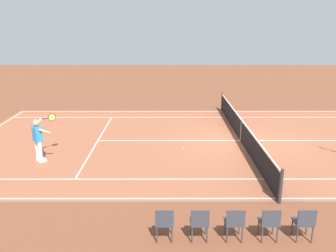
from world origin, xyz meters
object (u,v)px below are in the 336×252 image
(spectator_chair_0, at_px, (305,222))
(spectator_chair_2, at_px, (235,222))
(tennis_net, at_px, (241,130))
(spectator_chair_1, at_px, (270,222))
(tennis_player_near, at_px, (38,138))
(spectator_chair_3, at_px, (199,222))
(tennis_ball, at_px, (183,148))
(spectator_chair_4, at_px, (164,222))

(spectator_chair_0, height_order, spectator_chair_2, same)
(tennis_net, xyz_separation_m, spectator_chair_1, (0.83, 7.66, 0.03))
(tennis_net, bearing_deg, tennis_player_near, 16.90)
(spectator_chair_0, relative_size, spectator_chair_3, 1.00)
(tennis_ball, relative_size, spectator_chair_4, 0.08)
(spectator_chair_0, bearing_deg, tennis_ball, -68.31)
(tennis_net, relative_size, spectator_chair_3, 13.30)
(tennis_player_near, distance_m, spectator_chair_2, 8.29)
(spectator_chair_1, bearing_deg, spectator_chair_4, 0.00)
(tennis_ball, height_order, spectator_chair_4, spectator_chair_4)
(tennis_player_near, xyz_separation_m, spectator_chair_3, (-5.61, 5.19, -0.41))
(spectator_chair_3, bearing_deg, tennis_net, -108.15)
(spectator_chair_4, bearing_deg, spectator_chair_1, 180.00)
(tennis_player_near, height_order, tennis_ball, tennis_player_near)
(spectator_chair_1, relative_size, spectator_chair_2, 1.00)
(tennis_player_near, bearing_deg, spectator_chair_4, 132.62)
(tennis_ball, bearing_deg, spectator_chair_2, 98.14)
(spectator_chair_2, bearing_deg, spectator_chair_1, 180.00)
(tennis_ball, bearing_deg, tennis_player_near, 14.19)
(tennis_net, relative_size, tennis_ball, 177.27)
(tennis_net, xyz_separation_m, spectator_chair_3, (2.51, 7.66, 0.03))
(tennis_player_near, relative_size, spectator_chair_3, 1.93)
(spectator_chair_0, xyz_separation_m, spectator_chair_4, (3.35, 0.00, 0.00))
(tennis_player_near, relative_size, spectator_chair_1, 1.93)
(tennis_net, height_order, spectator_chair_0, tennis_net)
(tennis_net, bearing_deg, spectator_chair_2, 77.68)
(spectator_chair_2, distance_m, spectator_chair_3, 0.84)
(tennis_ball, distance_m, spectator_chair_3, 6.60)
(spectator_chair_4, bearing_deg, tennis_net, -113.62)
(tennis_player_near, height_order, spectator_chair_0, tennis_player_near)
(tennis_ball, relative_size, spectator_chair_2, 0.08)
(tennis_ball, xyz_separation_m, spectator_chair_2, (-0.94, 6.58, 0.49))
(spectator_chair_0, xyz_separation_m, spectator_chair_2, (1.68, 0.00, 0.00))
(tennis_player_near, bearing_deg, tennis_ball, -165.81)
(spectator_chair_0, height_order, spectator_chair_4, same)
(tennis_net, bearing_deg, spectator_chair_3, 71.85)
(tennis_net, height_order, tennis_ball, tennis_net)
(tennis_ball, bearing_deg, spectator_chair_1, 105.13)
(spectator_chair_3, distance_m, spectator_chair_4, 0.84)
(spectator_chair_3, bearing_deg, spectator_chair_2, 180.00)
(tennis_net, relative_size, spectator_chair_0, 13.30)
(tennis_player_near, height_order, spectator_chair_3, tennis_player_near)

